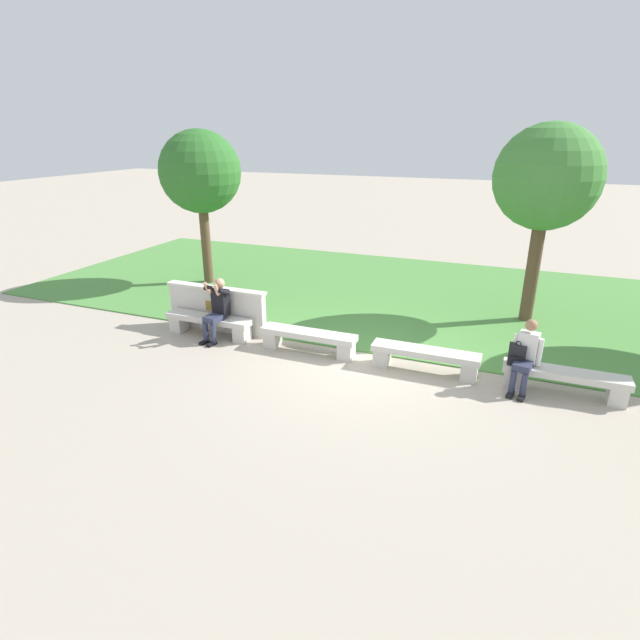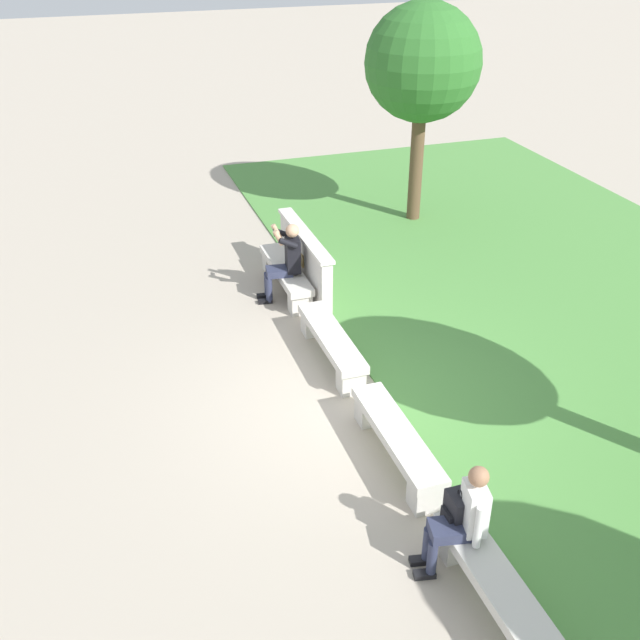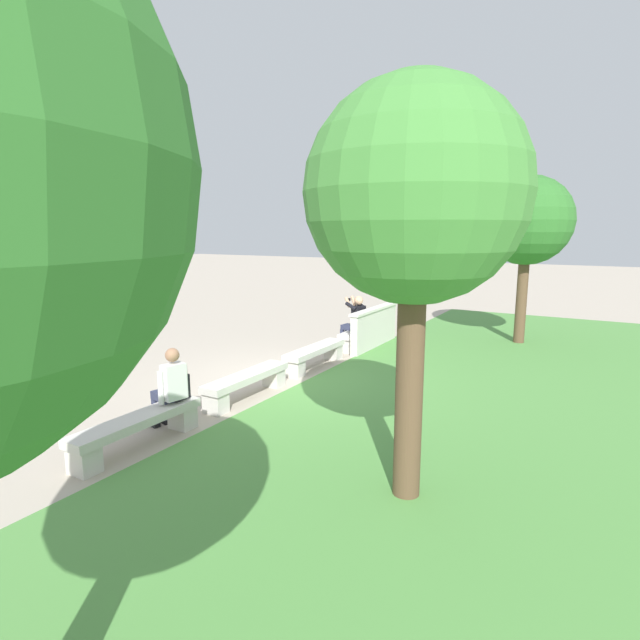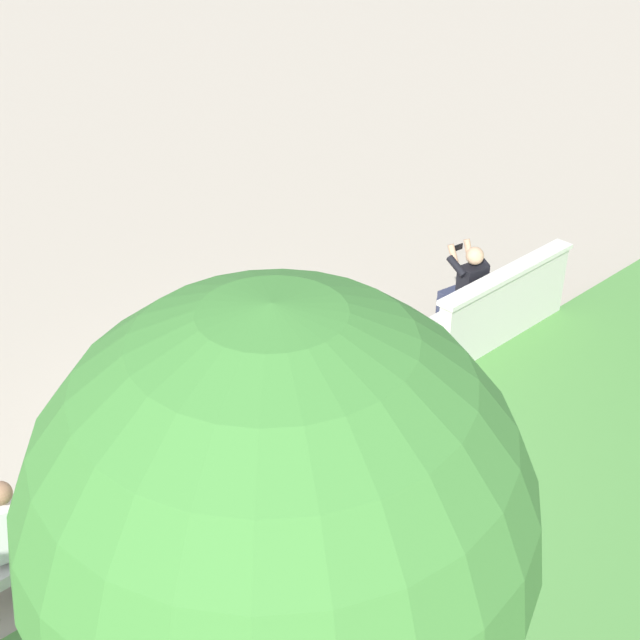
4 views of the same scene
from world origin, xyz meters
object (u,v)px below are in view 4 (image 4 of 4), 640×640
object	(u,v)px
tree_behind_wall	(279,534)
bench_near	(351,383)
bench_mid	(180,477)
person_distant	(7,530)
bench_main	(481,311)
backpack	(24,527)
person_photographer	(465,286)

from	to	relation	value
tree_behind_wall	bench_near	bearing A→B (deg)	-138.70
bench_mid	person_distant	size ratio (longest dim) A/B	1.57
bench_near	person_distant	distance (m)	4.05
bench_main	bench_near	size ratio (longest dim) A/B	1.00
bench_main	person_distant	distance (m)	6.38
bench_mid	backpack	world-z (taller)	backpack
person_photographer	person_distant	distance (m)	6.08
bench_main	tree_behind_wall	bearing A→B (deg)	29.10
bench_near	person_distant	size ratio (longest dim) A/B	1.57
bench_near	person_distant	world-z (taller)	person_distant
person_distant	backpack	world-z (taller)	person_distant
backpack	bench_near	bearing A→B (deg)	179.32
bench_near	person_photographer	bearing A→B (deg)	-177.86
bench_mid	tree_behind_wall	xyz separation A→B (m)	(1.71, 3.56, 2.93)
bench_mid	tree_behind_wall	size ratio (longest dim) A/B	0.45
bench_mid	person_distant	world-z (taller)	person_distant
bench_near	bench_mid	bearing A→B (deg)	0.00
bench_main	person_distant	xyz separation A→B (m)	(6.37, -0.06, 0.37)
bench_main	backpack	size ratio (longest dim) A/B	4.62
bench_main	tree_behind_wall	distance (m)	7.88
person_distant	tree_behind_wall	world-z (taller)	tree_behind_wall
bench_near	backpack	world-z (taller)	backpack
bench_near	bench_mid	world-z (taller)	same
bench_near	tree_behind_wall	size ratio (longest dim) A/B	0.45
bench_near	person_photographer	size ratio (longest dim) A/B	1.50
bench_mid	tree_behind_wall	world-z (taller)	tree_behind_wall
bench_near	bench_mid	xyz separation A→B (m)	(2.34, 0.00, 0.00)
bench_main	bench_near	world-z (taller)	same
bench_main	person_distant	world-z (taller)	person_distant
bench_mid	person_distant	xyz separation A→B (m)	(1.69, -0.06, 0.37)
bench_mid	person_photographer	distance (m)	4.42
person_photographer	person_distant	size ratio (longest dim) A/B	1.05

